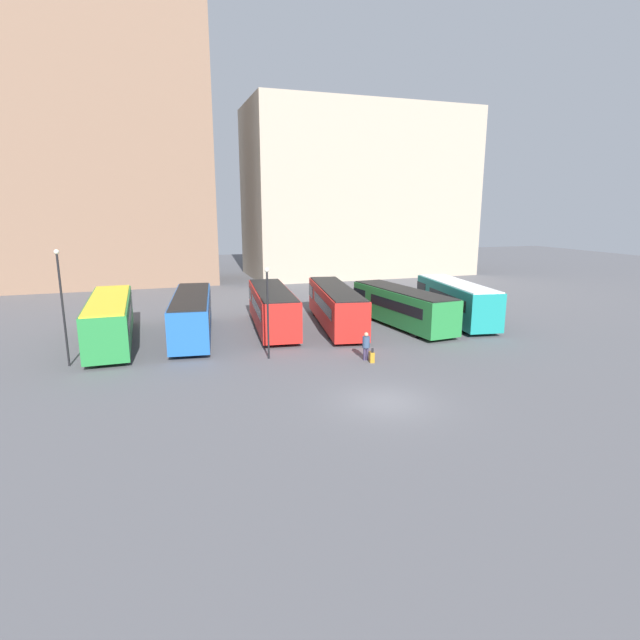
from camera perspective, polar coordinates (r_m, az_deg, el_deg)
ground_plane at (r=23.98m, az=7.46°, el=-9.26°), size 160.00×160.00×0.00m
building_block_left at (r=65.26m, az=-26.60°, el=16.92°), size 30.41×10.50×30.47m
building_block_right at (r=70.08m, az=4.40°, el=14.23°), size 29.82×13.67×21.84m
bus_0 at (r=36.25m, az=-22.85°, el=0.15°), size 2.70×12.11×3.09m
bus_1 at (r=36.29m, az=-14.41°, el=0.71°), size 3.92×12.01×3.02m
bus_2 at (r=37.55m, az=-5.50°, el=1.47°), size 3.83×11.45×3.07m
bus_3 at (r=38.40m, az=1.75°, el=1.76°), size 4.55×12.71×3.04m
bus_4 at (r=38.93m, az=9.27°, el=1.61°), size 3.62×11.17×2.88m
bus_5 at (r=41.32m, az=15.23°, el=2.19°), size 4.17×10.85×3.19m
traveler at (r=29.88m, az=5.29°, el=-2.71°), size 0.52×0.52×1.72m
suitcase at (r=29.71m, az=5.93°, el=-4.23°), size 0.33×0.46×0.90m
lamp_post_0 at (r=29.72m, az=-6.00°, el=1.63°), size 0.28×0.28×5.53m
lamp_post_1 at (r=31.55m, az=-27.40°, el=2.04°), size 0.28×0.28×6.71m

